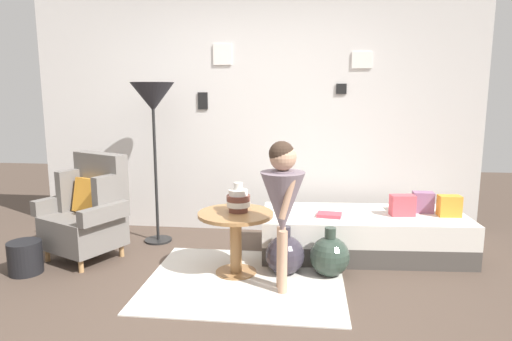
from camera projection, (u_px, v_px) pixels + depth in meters
name	position (u px, v px, depth m)	size (l,w,h in m)	color
ground_plane	(220.00, 309.00, 3.25)	(12.00, 12.00, 0.00)	#4C3D33
gallery_wall	(253.00, 113.00, 4.93)	(4.80, 0.12, 2.60)	silver
rug	(245.00, 281.00, 3.73)	(1.61, 1.37, 0.01)	silver
armchair	(89.00, 212.00, 4.21)	(0.89, 0.81, 0.97)	tan
daybed	(363.00, 234.00, 4.32)	(1.94, 0.91, 0.40)	#4C4742
pillow_head	(449.00, 206.00, 4.19)	(0.20, 0.12, 0.20)	orange
pillow_mid	(423.00, 202.00, 4.33)	(0.19, 0.12, 0.20)	gray
pillow_back	(408.00, 203.00, 4.37)	(0.18, 0.12, 0.15)	tan
pillow_extra	(402.00, 205.00, 4.21)	(0.22, 0.12, 0.19)	#D64C56
side_table	(236.00, 229.00, 3.82)	(0.64, 0.64, 0.54)	#9E7042
vase_striped	(238.00, 200.00, 3.81)	(0.20, 0.20, 0.25)	brown
floor_lamp	(153.00, 103.00, 4.48)	(0.43, 0.43, 1.63)	black
person_child	(282.00, 196.00, 3.42)	(0.34, 0.34, 1.18)	tan
book_on_daybed	(329.00, 215.00, 4.19)	(0.22, 0.16, 0.03)	#B64150
demijohn_near	(285.00, 255.00, 3.86)	(0.34, 0.34, 0.42)	#332D38
demijohn_far	(330.00, 256.00, 3.82)	(0.34, 0.34, 0.42)	#2D3D33
magazine_basket	(25.00, 257.00, 3.88)	(0.28, 0.28, 0.28)	black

